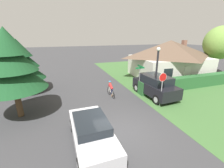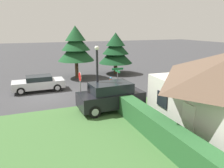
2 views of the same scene
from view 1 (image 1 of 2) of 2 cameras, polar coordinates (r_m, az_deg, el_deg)
name	(u,v)px [view 1 (image 1 of 2)]	position (r m, az deg, el deg)	size (l,w,h in m)	color
ground_plane	(119,133)	(9.05, 2.52, -18.00)	(140.00, 140.00, 0.00)	#38383A
grass_verge_right	(206,88)	(18.71, 32.28, -1.26)	(16.00, 36.00, 0.01)	#3D6633
cottage_house	(169,58)	(21.29, 20.93, 9.20)	(9.88, 7.86, 4.69)	beige
hedge_row	(189,82)	(17.66, 27.43, 0.64)	(11.74, 0.90, 1.25)	#285B2D
sedan_left_lane	(92,132)	(7.93, -7.79, -17.63)	(1.90, 4.50, 1.41)	#BCBCC1
cyclist	(111,89)	(13.48, -0.44, -1.99)	(0.44, 1.68, 1.42)	black
parked_suv_right	(155,86)	(14.01, 16.07, -0.64)	(2.25, 4.59, 1.94)	black
stop_sign	(162,84)	(11.80, 18.56, 0.17)	(0.66, 0.07, 2.69)	gray
street_lamp	(157,70)	(12.65, 16.63, 5.22)	(0.31, 0.31, 4.51)	black
street_name_sign	(140,74)	(13.96, 10.50, 3.61)	(0.90, 0.90, 2.74)	gray
conifer_tall_near	(10,64)	(11.27, -34.29, 6.33)	(4.05, 4.05, 5.83)	#4C3823
conifer_tall_far	(20,62)	(16.33, -31.68, 7.01)	(4.13, 4.13, 5.04)	#4C3823
deciduous_tree_right	(220,43)	(25.41, 35.96, 12.57)	(4.18, 4.18, 6.51)	#4C3823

